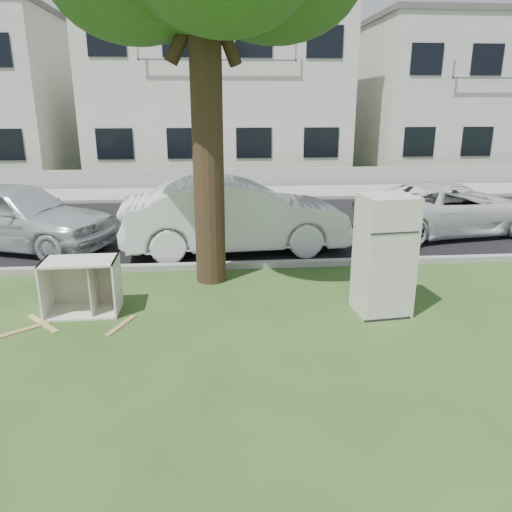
{
  "coord_description": "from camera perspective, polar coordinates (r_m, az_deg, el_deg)",
  "views": [
    {
      "loc": [
        -0.34,
        -6.98,
        3.16
      ],
      "look_at": [
        0.33,
        0.6,
        0.81
      ],
      "focal_mm": 35.0,
      "sensor_mm": 36.0,
      "label": 1
    }
  ],
  "objects": [
    {
      "name": "kerb_far",
      "position": [
        16.83,
        -3.81,
        6.28
      ],
      "size": [
        120.0,
        0.18,
        0.12
      ],
      "primitive_type": "cube",
      "color": "gray",
      "rests_on": "ground"
    },
    {
      "name": "plank_b",
      "position": [
        8.13,
        -23.2,
        -7.11
      ],
      "size": [
        0.65,
        0.7,
        0.02
      ],
      "primitive_type": "cube",
      "rotation": [
        0.0,
        0.0,
        -0.83
      ],
      "color": "tan",
      "rests_on": "ground"
    },
    {
      "name": "townhouse_center",
      "position": [
        24.48,
        -4.47,
        18.41
      ],
      "size": [
        11.22,
        8.16,
        7.44
      ],
      "color": "silver",
      "rests_on": "ground"
    },
    {
      "name": "cabinet",
      "position": [
        8.2,
        -19.28,
        -3.28
      ],
      "size": [
        1.12,
        0.71,
        0.86
      ],
      "primitive_type": "cube",
      "rotation": [
        0.0,
        0.0,
        0.02
      ],
      "color": "silver",
      "rests_on": "ground"
    },
    {
      "name": "kerb_near",
      "position": [
        9.95,
        -2.81,
        -1.4
      ],
      "size": [
        120.0,
        0.18,
        0.12
      ],
      "primitive_type": "cube",
      "color": "gray",
      "rests_on": "ground"
    },
    {
      "name": "ground",
      "position": [
        7.66,
        -2.05,
        -7.21
      ],
      "size": [
        120.0,
        120.0,
        0.0
      ],
      "primitive_type": "plane",
      "color": "#294D1B"
    },
    {
      "name": "plank_a",
      "position": [
        7.98,
        -26.35,
        -8.01
      ],
      "size": [
        0.94,
        0.78,
        0.02
      ],
      "primitive_type": "cube",
      "rotation": [
        0.0,
        0.0,
        0.68
      ],
      "color": "#A98752",
      "rests_on": "ground"
    },
    {
      "name": "plank_c",
      "position": [
        7.7,
        -15.15,
        -7.65
      ],
      "size": [
        0.36,
        0.7,
        0.02
      ],
      "primitive_type": "cube",
      "rotation": [
        0.0,
        0.0,
        1.17
      ],
      "color": "#A18459",
      "rests_on": "ground"
    },
    {
      "name": "car_left",
      "position": [
        12.34,
        -25.84,
        4.19
      ],
      "size": [
        4.78,
        3.22,
        1.51
      ],
      "primitive_type": "imported",
      "rotation": [
        0.0,
        0.0,
        1.21
      ],
      "color": "silver",
      "rests_on": "ground"
    },
    {
      "name": "car_center",
      "position": [
        10.9,
        -2.36,
        4.65
      ],
      "size": [
        4.99,
        2.07,
        1.61
      ],
      "primitive_type": "imported",
      "rotation": [
        0.0,
        0.0,
        1.65
      ],
      "color": "silver",
      "rests_on": "ground"
    },
    {
      "name": "fridge",
      "position": [
        7.86,
        14.44,
        0.08
      ],
      "size": [
        0.83,
        0.78,
        1.85
      ],
      "primitive_type": "cube",
      "rotation": [
        0.0,
        0.0,
        0.1
      ],
      "color": "#B2ADA0",
      "rests_on": "ground"
    },
    {
      "name": "car_right",
      "position": [
        13.36,
        21.33,
        5.11
      ],
      "size": [
        4.91,
        2.87,
        1.28
      ],
      "primitive_type": "imported",
      "rotation": [
        0.0,
        0.0,
        1.74
      ],
      "color": "silver",
      "rests_on": "ground"
    },
    {
      "name": "road",
      "position": [
        13.36,
        -3.44,
        3.45
      ],
      "size": [
        120.0,
        7.0,
        0.01
      ],
      "primitive_type": "cube",
      "color": "black",
      "rests_on": "ground"
    },
    {
      "name": "sidewalk",
      "position": [
        18.25,
        -3.92,
        7.15
      ],
      "size": [
        120.0,
        2.8,
        0.01
      ],
      "primitive_type": "cube",
      "color": "gray",
      "rests_on": "ground"
    },
    {
      "name": "townhouse_right",
      "position": [
        27.41,
        22.7,
        16.44
      ],
      "size": [
        10.2,
        8.16,
        6.84
      ],
      "color": "silver",
      "rests_on": "ground"
    },
    {
      "name": "low_wall",
      "position": [
        19.78,
        -4.05,
        8.93
      ],
      "size": [
        120.0,
        0.15,
        0.7
      ],
      "primitive_type": "cube",
      "color": "gray",
      "rests_on": "ground"
    }
  ]
}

